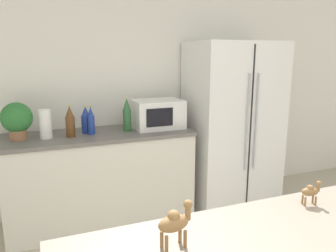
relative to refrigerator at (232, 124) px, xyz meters
name	(u,v)px	position (x,y,z in m)	size (l,w,h in m)	color
wall_back	(128,87)	(-1.04, 0.38, 0.40)	(8.00, 0.06, 2.55)	silver
back_counter	(102,177)	(-1.42, 0.05, -0.43)	(1.75, 0.63, 0.89)	silver
refrigerator	(232,124)	(0.00, 0.00, 0.00)	(0.92, 0.69, 1.74)	white
potted_plant	(17,119)	(-2.11, 0.07, 0.20)	(0.26, 0.26, 0.32)	#9E6B47
paper_towel_roll	(45,124)	(-1.89, 0.02, 0.15)	(0.11, 0.11, 0.26)	white
microwave	(158,114)	(-0.83, 0.07, 0.16)	(0.48, 0.37, 0.28)	white
back_bottle_0	(91,121)	(-1.49, 0.03, 0.15)	(0.06, 0.06, 0.27)	navy
back_bottle_1	(86,120)	(-1.53, 0.11, 0.14)	(0.08, 0.08, 0.26)	navy
back_bottle_2	(127,115)	(-1.15, 0.03, 0.18)	(0.08, 0.08, 0.33)	#2D6033
back_bottle_3	(70,122)	(-1.68, 0.00, 0.16)	(0.08, 0.08, 0.29)	brown
camel_figurine	(311,191)	(-0.78, -1.91, 0.14)	(0.09, 0.06, 0.11)	olive
camel_figurine_second	(175,222)	(-1.49, -2.00, 0.17)	(0.14, 0.08, 0.17)	olive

